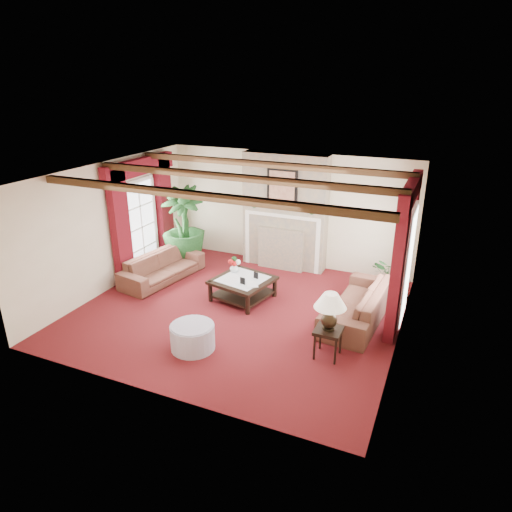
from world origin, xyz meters
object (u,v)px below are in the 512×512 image
at_px(ottoman, 193,337).
at_px(coffee_table, 243,289).
at_px(sofa_left, 162,263).
at_px(sofa_right, 359,298).
at_px(potted_palm, 185,242).
at_px(side_table, 328,343).

bearing_deg(ottoman, coffee_table, 90.23).
xyz_separation_m(sofa_left, sofa_right, (4.42, -0.06, 0.05)).
bearing_deg(sofa_right, potted_palm, -100.32).
relative_size(sofa_right, coffee_table, 2.14).
xyz_separation_m(sofa_left, ottoman, (2.08, -2.17, -0.18)).
bearing_deg(potted_palm, sofa_right, -14.64).
bearing_deg(sofa_left, side_table, -99.55).
xyz_separation_m(side_table, ottoman, (-2.14, -0.68, -0.04)).
bearing_deg(sofa_right, coffee_table, -83.28).
xyz_separation_m(potted_palm, coffee_table, (2.16, -1.28, -0.30)).
bearing_deg(coffee_table, sofa_right, 14.55).
bearing_deg(potted_palm, sofa_left, -85.38).
bearing_deg(potted_palm, coffee_table, -30.53).
distance_m(potted_palm, side_table, 5.06).
xyz_separation_m(sofa_right, side_table, (-0.19, -1.44, -0.19)).
bearing_deg(side_table, ottoman, -162.52).
distance_m(potted_palm, coffee_table, 2.53).
height_order(side_table, ottoman, side_table).
bearing_deg(side_table, coffee_table, 148.04).
distance_m(sofa_left, sofa_right, 4.42).
bearing_deg(sofa_left, sofa_right, -80.78).
relative_size(sofa_left, coffee_table, 1.95).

